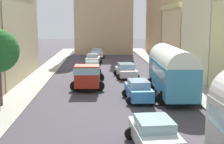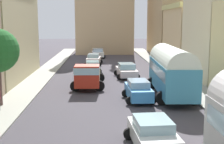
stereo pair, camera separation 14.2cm
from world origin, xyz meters
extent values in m
plane|color=#443F46|center=(0.00, 27.00, 0.00)|extent=(154.00, 154.00, 0.00)
cube|color=#A9A89B|center=(-7.25, 27.00, 0.07)|extent=(2.50, 70.00, 0.14)
cube|color=#A7A69F|center=(7.25, 27.00, 0.07)|extent=(2.50, 70.00, 0.14)
cube|color=#C0B287|center=(-10.91, 26.93, 4.94)|extent=(4.82, 14.22, 9.89)
cube|color=beige|center=(10.83, 25.98, 6.34)|extent=(4.66, 9.12, 12.67)
cube|color=#D8B886|center=(10.93, 36.27, 3.76)|extent=(4.86, 10.40, 7.52)
cube|color=#CDC379|center=(10.93, 36.27, 7.83)|extent=(5.34, 10.40, 0.62)
cube|color=tan|center=(11.48, 49.64, 6.45)|extent=(5.95, 14.71, 12.90)
cube|color=tan|center=(0.00, 53.31, 5.62)|extent=(10.43, 6.08, 11.23)
cube|color=tan|center=(-3.65, 51.79, 8.06)|extent=(2.73, 2.73, 16.11)
cube|color=tan|center=(3.65, 51.79, 8.06)|extent=(2.73, 2.73, 16.11)
cube|color=teal|center=(4.64, 18.89, 1.63)|extent=(2.67, 8.95, 2.26)
cylinder|color=silver|center=(4.64, 18.89, 2.76)|extent=(2.61, 8.77, 2.30)
cube|color=#99B7C6|center=(4.64, 18.89, 2.13)|extent=(2.69, 8.24, 0.72)
cylinder|color=black|center=(3.63, 21.67, 0.50)|extent=(1.00, 0.35, 1.00)
cylinder|color=black|center=(5.86, 21.59, 0.50)|extent=(1.00, 0.35, 1.00)
cylinder|color=black|center=(3.43, 16.18, 0.50)|extent=(1.00, 0.35, 1.00)
cylinder|color=black|center=(5.66, 16.10, 0.50)|extent=(1.00, 0.35, 1.00)
cube|color=#B32A1A|center=(-2.04, 20.65, 1.36)|extent=(2.07, 1.85, 1.81)
cube|color=#99B7C6|center=(-2.04, 20.65, 1.86)|extent=(2.11, 1.92, 0.58)
cube|color=brown|center=(-1.98, 23.93, 0.73)|extent=(2.12, 4.78, 0.55)
ellipsoid|color=silver|center=(-2.28, 23.75, 1.30)|extent=(1.11, 1.17, 0.60)
ellipsoid|color=beige|center=(-2.05, 25.30, 1.27)|extent=(1.02, 0.93, 0.53)
ellipsoid|color=beige|center=(-1.51, 24.19, 1.29)|extent=(1.12, 1.18, 0.58)
ellipsoid|color=beige|center=(-1.51, 22.75, 1.53)|extent=(0.87, 0.76, 0.44)
ellipsoid|color=beige|center=(-1.68, 22.36, 1.66)|extent=(1.13, 1.01, 0.55)
cylinder|color=black|center=(-1.01, 20.87, 0.45)|extent=(0.90, 0.31, 0.90)
cylinder|color=black|center=(-3.05, 20.91, 0.45)|extent=(0.90, 0.31, 0.90)
cylinder|color=black|center=(-0.95, 24.81, 0.45)|extent=(0.90, 0.31, 0.90)
cylinder|color=black|center=(-2.99, 24.84, 0.45)|extent=(0.90, 0.31, 0.90)
cube|color=black|center=(-1.74, 28.50, 0.66)|extent=(1.78, 3.99, 0.77)
cube|color=#8DB9C5|center=(-1.74, 28.50, 1.33)|extent=(1.48, 2.11, 0.57)
cylinder|color=black|center=(-0.89, 27.34, 0.30)|extent=(0.60, 0.21, 0.60)
cylinder|color=black|center=(-2.45, 27.25, 0.30)|extent=(0.60, 0.21, 0.60)
cylinder|color=black|center=(-1.03, 29.75, 0.30)|extent=(0.60, 0.21, 0.60)
cylinder|color=black|center=(-2.59, 29.67, 0.30)|extent=(0.60, 0.21, 0.60)
cube|color=silver|center=(-1.75, 37.08, 0.67)|extent=(1.98, 4.25, 0.81)
cube|color=#9CBAC5|center=(-1.75, 37.08, 1.32)|extent=(1.64, 2.26, 0.48)
cylinder|color=black|center=(-1.01, 35.74, 0.30)|extent=(0.60, 0.21, 0.60)
cylinder|color=black|center=(-2.69, 35.86, 0.30)|extent=(0.60, 0.21, 0.60)
cylinder|color=black|center=(-0.82, 38.30, 0.30)|extent=(0.60, 0.21, 0.60)
cylinder|color=black|center=(-2.50, 38.43, 0.30)|extent=(0.60, 0.21, 0.60)
cube|color=white|center=(-1.26, 45.79, 0.64)|extent=(2.02, 3.93, 0.75)
cube|color=#9FB9D3|center=(-1.26, 45.79, 1.28)|extent=(1.67, 2.09, 0.53)
cylinder|color=black|center=(-0.30, 44.68, 0.30)|extent=(0.60, 0.21, 0.60)
cylinder|color=black|center=(-2.03, 44.55, 0.30)|extent=(0.60, 0.21, 0.60)
cylinder|color=black|center=(-0.48, 47.03, 0.30)|extent=(0.60, 0.21, 0.60)
cylinder|color=black|center=(-2.21, 46.90, 0.30)|extent=(0.60, 0.21, 0.60)
cube|color=silver|center=(1.44, 8.59, 0.62)|extent=(2.04, 3.92, 0.70)
cube|color=#96B9C1|center=(1.44, 8.59, 1.20)|extent=(1.71, 2.08, 0.46)
cylinder|color=black|center=(0.47, 9.71, 0.30)|extent=(0.60, 0.21, 0.60)
cylinder|color=black|center=(2.26, 9.83, 0.30)|extent=(0.60, 0.21, 0.60)
cube|color=#3685CE|center=(1.89, 17.49, 0.68)|extent=(1.78, 3.93, 0.81)
cube|color=#95B4C9|center=(1.89, 17.49, 1.32)|extent=(1.50, 2.07, 0.47)
cylinder|color=black|center=(1.03, 18.65, 0.30)|extent=(0.60, 0.21, 0.60)
cylinder|color=black|center=(2.63, 18.72, 0.30)|extent=(0.60, 0.21, 0.60)
cylinder|color=black|center=(1.15, 16.26, 0.30)|extent=(0.60, 0.21, 0.60)
cylinder|color=black|center=(2.74, 16.33, 0.30)|extent=(0.60, 0.21, 0.60)
cube|color=silver|center=(1.86, 27.42, 0.61)|extent=(2.08, 4.28, 0.68)
cube|color=#96B8C3|center=(1.86, 27.42, 1.23)|extent=(1.73, 2.27, 0.55)
cylinder|color=black|center=(0.88, 28.64, 0.30)|extent=(0.60, 0.21, 0.60)
cylinder|color=black|center=(2.67, 28.77, 0.30)|extent=(0.60, 0.21, 0.60)
cylinder|color=black|center=(1.05, 26.06, 0.30)|extent=(0.60, 0.21, 0.60)
cylinder|color=black|center=(2.85, 26.19, 0.30)|extent=(0.60, 0.21, 0.60)
camera|label=1|loc=(-1.15, -5.13, 5.83)|focal=50.05mm
camera|label=2|loc=(-1.01, -5.14, 5.83)|focal=50.05mm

